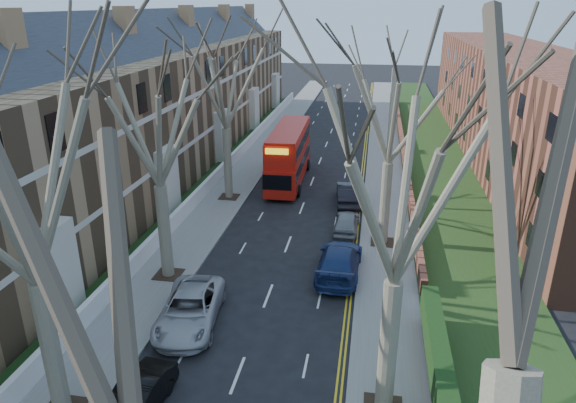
% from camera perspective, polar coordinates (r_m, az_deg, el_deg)
% --- Properties ---
extents(pavement_left, '(3.00, 102.00, 0.12)m').
position_cam_1_polar(pavement_left, '(49.17, -3.40, 4.95)').
color(pavement_left, slate).
rests_on(pavement_left, ground).
extents(pavement_right, '(3.00, 102.00, 0.12)m').
position_cam_1_polar(pavement_right, '(48.00, 10.74, 4.20)').
color(pavement_right, slate).
rests_on(pavement_right, ground).
extents(terrace_left, '(9.70, 78.00, 13.60)m').
position_cam_1_polar(terrace_left, '(42.99, -16.13, 9.29)').
color(terrace_left, brown).
rests_on(terrace_left, ground).
extents(flats_right, '(13.97, 54.00, 10.00)m').
position_cam_1_polar(flats_right, '(52.30, 23.91, 9.73)').
color(flats_right, brown).
rests_on(flats_right, ground).
extents(front_wall_left, '(0.30, 78.00, 1.00)m').
position_cam_1_polar(front_wall_left, '(42.06, -8.04, 2.73)').
color(front_wall_left, white).
rests_on(front_wall_left, ground).
extents(grass_verge_right, '(6.00, 102.00, 0.06)m').
position_cam_1_polar(grass_verge_right, '(48.30, 16.10, 3.95)').
color(grass_verge_right, '#1F3E16').
rests_on(grass_verge_right, ground).
extents(tree_left_mid, '(10.50, 10.50, 14.71)m').
position_cam_1_polar(tree_left_mid, '(17.19, -28.32, 4.19)').
color(tree_left_mid, '#6D654E').
rests_on(tree_left_mid, ground).
extents(tree_left_far, '(10.15, 10.15, 14.22)m').
position_cam_1_polar(tree_left_far, '(25.64, -14.83, 10.21)').
color(tree_left_far, '#6D654E').
rests_on(tree_left_far, ground).
extents(tree_left_dist, '(10.50, 10.50, 14.71)m').
position_cam_1_polar(tree_left_dist, '(36.73, -7.19, 14.40)').
color(tree_left_dist, '#6D654E').
rests_on(tree_left_dist, ground).
extents(tree_right_mid, '(10.50, 10.50, 14.71)m').
position_cam_1_polar(tree_right_mid, '(15.59, 12.80, 4.71)').
color(tree_right_mid, '#6D654E').
rests_on(tree_right_mid, ground).
extents(tree_right_far, '(10.15, 10.15, 14.22)m').
position_cam_1_polar(tree_right_far, '(29.33, 11.62, 11.81)').
color(tree_right_far, '#6D654E').
rests_on(tree_right_far, ground).
extents(double_decker_bus, '(2.87, 10.52, 4.40)m').
position_cam_1_polar(double_decker_bus, '(41.82, 0.10, 5.04)').
color(double_decker_bus, '#B0150C').
rests_on(double_decker_bus, ground).
extents(car_left_mid, '(1.73, 4.09, 1.31)m').
position_cam_1_polar(car_left_mid, '(20.30, -16.51, -20.36)').
color(car_left_mid, black).
rests_on(car_left_mid, ground).
extents(car_left_far, '(3.18, 5.77, 1.53)m').
position_cam_1_polar(car_left_far, '(24.37, -10.84, -11.66)').
color(car_left_far, '#A9A8AE').
rests_on(car_left_far, ground).
extents(car_right_near, '(2.40, 5.59, 1.60)m').
position_cam_1_polar(car_right_near, '(28.04, 5.72, -6.59)').
color(car_right_near, navy).
rests_on(car_right_near, ground).
extents(car_right_mid, '(1.61, 3.88, 1.31)m').
position_cam_1_polar(car_right_mid, '(33.22, 6.52, -2.28)').
color(car_right_mid, gray).
rests_on(car_right_mid, ground).
extents(car_right_far, '(2.11, 4.88, 1.56)m').
position_cam_1_polar(car_right_far, '(37.81, 6.73, 0.90)').
color(car_right_far, black).
rests_on(car_right_far, ground).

